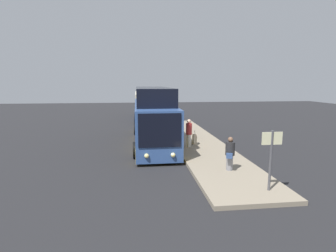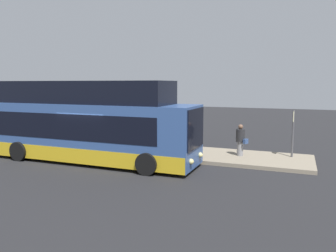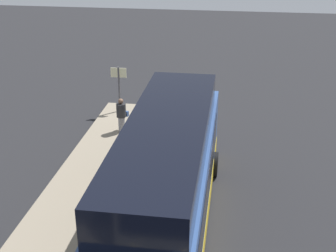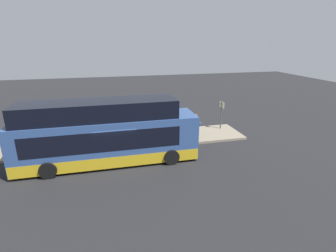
{
  "view_description": "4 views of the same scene",
  "coord_description": "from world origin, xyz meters",
  "px_view_note": "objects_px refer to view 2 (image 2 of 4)",
  "views": [
    {
      "loc": [
        17.97,
        -0.92,
        4.27
      ],
      "look_at": [
        3.56,
        0.81,
        1.88
      ],
      "focal_mm": 28.0,
      "sensor_mm": 36.0,
      "label": 1
    },
    {
      "loc": [
        9.13,
        -13.13,
        3.82
      ],
      "look_at": [
        3.56,
        0.81,
        1.88
      ],
      "focal_mm": 35.0,
      "sensor_mm": 36.0,
      "label": 2
    },
    {
      "loc": [
        -12.79,
        -1.59,
        9.15
      ],
      "look_at": [
        3.56,
        0.81,
        1.88
      ],
      "focal_mm": 50.0,
      "sensor_mm": 36.0,
      "label": 3
    },
    {
      "loc": [
        -0.41,
        -15.15,
        7.37
      ],
      "look_at": [
        3.56,
        0.81,
        1.88
      ],
      "focal_mm": 28.0,
      "sensor_mm": 36.0,
      "label": 4
    }
  ],
  "objects_px": {
    "suitcase": "(141,143)",
    "passenger_waiting": "(240,139)",
    "passenger_boarding": "(147,134)",
    "bus_lead": "(87,126)",
    "sign_post": "(293,127)"
  },
  "relations": [
    {
      "from": "suitcase",
      "to": "passenger_waiting",
      "type": "bearing_deg",
      "value": 5.25
    },
    {
      "from": "passenger_waiting",
      "to": "suitcase",
      "type": "xyz_separation_m",
      "value": [
        -5.35,
        -0.49,
        -0.48
      ]
    },
    {
      "from": "passenger_boarding",
      "to": "bus_lead",
      "type": "bearing_deg",
      "value": 41.61
    },
    {
      "from": "suitcase",
      "to": "sign_post",
      "type": "height_order",
      "value": "sign_post"
    },
    {
      "from": "suitcase",
      "to": "sign_post",
      "type": "distance_m",
      "value": 7.98
    },
    {
      "from": "passenger_waiting",
      "to": "suitcase",
      "type": "bearing_deg",
      "value": -60.35
    },
    {
      "from": "bus_lead",
      "to": "passenger_boarding",
      "type": "bearing_deg",
      "value": 44.72
    },
    {
      "from": "passenger_boarding",
      "to": "suitcase",
      "type": "height_order",
      "value": "passenger_boarding"
    },
    {
      "from": "bus_lead",
      "to": "sign_post",
      "type": "xyz_separation_m",
      "value": [
        9.41,
        3.88,
        -0.05
      ]
    },
    {
      "from": "passenger_waiting",
      "to": "suitcase",
      "type": "relative_size",
      "value": 1.66
    },
    {
      "from": "passenger_waiting",
      "to": "sign_post",
      "type": "distance_m",
      "value": 2.64
    },
    {
      "from": "bus_lead",
      "to": "sign_post",
      "type": "height_order",
      "value": "bus_lead"
    },
    {
      "from": "passenger_boarding",
      "to": "passenger_waiting",
      "type": "distance_m",
      "value": 4.87
    },
    {
      "from": "bus_lead",
      "to": "suitcase",
      "type": "relative_size",
      "value": 11.35
    },
    {
      "from": "bus_lead",
      "to": "suitcase",
      "type": "xyz_separation_m",
      "value": [
        1.6,
        2.69,
        -1.2
      ]
    }
  ]
}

